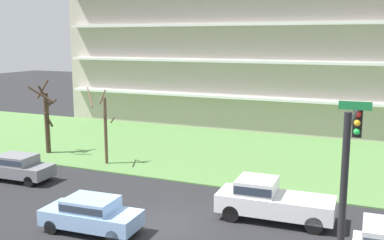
{
  "coord_description": "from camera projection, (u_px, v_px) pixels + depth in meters",
  "views": [
    {
      "loc": [
        9.39,
        -17.82,
        8.44
      ],
      "look_at": [
        -0.96,
        6.0,
        3.84
      ],
      "focal_mm": 42.93,
      "sensor_mm": 36.0,
      "label": 1
    }
  ],
  "objects": [
    {
      "name": "traffic_signal_mast",
      "position": [
        348.0,
        187.0,
        12.34
      ],
      "size": [
        0.9,
        4.2,
        6.75
      ],
      "color": "black",
      "rests_on": "ground"
    },
    {
      "name": "pickup_white_near_right",
      "position": [
        270.0,
        199.0,
        21.53
      ],
      "size": [
        5.48,
        2.23,
        1.95
      ],
      "rotation": [
        0.0,
        0.0,
        3.18
      ],
      "color": "white",
      "rests_on": "ground"
    },
    {
      "name": "tree_left",
      "position": [
        105.0,
        127.0,
        30.83
      ],
      "size": [
        2.16,
        2.16,
        5.23
      ],
      "color": "brown",
      "rests_on": "ground"
    },
    {
      "name": "grass_lawn_strip",
      "position": [
        247.0,
        154.0,
        33.89
      ],
      "size": [
        80.0,
        16.0,
        0.08
      ],
      "primitive_type": "cube",
      "color": "#547F42",
      "rests_on": "ground"
    },
    {
      "name": "sedan_blue_near_left",
      "position": [
        91.0,
        213.0,
        20.21
      ],
      "size": [
        4.5,
        2.05,
        1.57
      ],
      "rotation": [
        0.0,
        0.0,
        0.06
      ],
      "color": "#8CB2E0",
      "rests_on": "ground"
    },
    {
      "name": "apartment_building",
      "position": [
        289.0,
        43.0,
        44.82
      ],
      "size": [
        43.71,
        12.29,
        16.18
      ],
      "color": "#B2A899",
      "rests_on": "ground"
    },
    {
      "name": "sedan_gray_center_left",
      "position": [
        17.0,
        166.0,
        27.66
      ],
      "size": [
        4.48,
        2.01,
        1.57
      ],
      "rotation": [
        0.0,
        0.0,
        3.19
      ],
      "color": "slate",
      "rests_on": "ground"
    },
    {
      "name": "ground",
      "position": [
        160.0,
        224.0,
        21.25
      ],
      "size": [
        160.0,
        160.0,
        0.0
      ],
      "primitive_type": "plane",
      "color": "#232326"
    },
    {
      "name": "tree_far_left",
      "position": [
        47.0,
        117.0,
        33.72
      ],
      "size": [
        1.91,
        1.92,
        5.48
      ],
      "color": "#423023",
      "rests_on": "ground"
    }
  ]
}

